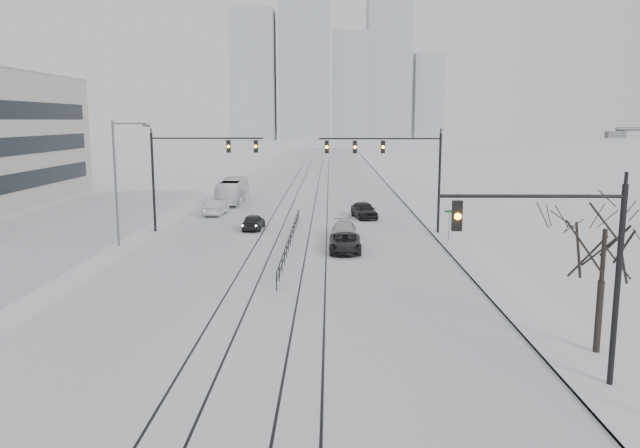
{
  "coord_description": "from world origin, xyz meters",
  "views": [
    {
      "loc": [
        2.83,
        -14.21,
        9.05
      ],
      "look_at": [
        2.28,
        20.74,
        3.2
      ],
      "focal_mm": 35.0,
      "sensor_mm": 36.0,
      "label": 1
    }
  ],
  "objects_px": {
    "sedan_sb_inner": "(253,222)",
    "sedan_nb_far": "(364,210)",
    "traffic_mast_near": "(571,258)",
    "sedan_nb_front": "(345,243)",
    "sedan_nb_right": "(344,231)",
    "box_truck": "(233,191)",
    "sedan_sb_outer": "(216,208)",
    "bare_tree": "(604,242)"
  },
  "relations": [
    {
      "from": "bare_tree",
      "to": "sedan_sb_outer",
      "type": "bearing_deg",
      "value": 120.7
    },
    {
      "from": "traffic_mast_near",
      "to": "sedan_sb_inner",
      "type": "height_order",
      "value": "traffic_mast_near"
    },
    {
      "from": "sedan_sb_outer",
      "to": "sedan_nb_right",
      "type": "relative_size",
      "value": 0.97
    },
    {
      "from": "sedan_sb_outer",
      "to": "sedan_nb_far",
      "type": "bearing_deg",
      "value": 177.69
    },
    {
      "from": "sedan_nb_right",
      "to": "sedan_sb_outer",
      "type": "bearing_deg",
      "value": 136.59
    },
    {
      "from": "sedan_nb_right",
      "to": "sedan_nb_far",
      "type": "xyz_separation_m",
      "value": [
        2.1,
        10.52,
        0.09
      ]
    },
    {
      "from": "sedan_sb_outer",
      "to": "sedan_nb_far",
      "type": "distance_m",
      "value": 14.23
    },
    {
      "from": "sedan_nb_right",
      "to": "sedan_sb_inner",
      "type": "bearing_deg",
      "value": 152.6
    },
    {
      "from": "sedan_nb_front",
      "to": "sedan_nb_far",
      "type": "xyz_separation_m",
      "value": [
        2.13,
        15.1,
        0.12
      ]
    },
    {
      "from": "bare_tree",
      "to": "box_truck",
      "type": "distance_m",
      "value": 49.34
    },
    {
      "from": "sedan_sb_inner",
      "to": "sedan_nb_far",
      "type": "distance_m",
      "value": 11.45
    },
    {
      "from": "sedan_sb_outer",
      "to": "sedan_nb_front",
      "type": "relative_size",
      "value": 0.96
    },
    {
      "from": "traffic_mast_near",
      "to": "sedan_nb_right",
      "type": "distance_m",
      "value": 27.8
    },
    {
      "from": "sedan_nb_right",
      "to": "sedan_nb_far",
      "type": "bearing_deg",
      "value": 80.69
    },
    {
      "from": "sedan_sb_outer",
      "to": "box_truck",
      "type": "height_order",
      "value": "box_truck"
    },
    {
      "from": "sedan_sb_inner",
      "to": "box_truck",
      "type": "distance_m",
      "value": 17.25
    },
    {
      "from": "sedan_nb_right",
      "to": "box_truck",
      "type": "bearing_deg",
      "value": 121.3
    },
    {
      "from": "sedan_sb_inner",
      "to": "sedan_sb_outer",
      "type": "xyz_separation_m",
      "value": [
        -4.59,
        8.01,
        0.08
      ]
    },
    {
      "from": "sedan_nb_front",
      "to": "sedan_nb_far",
      "type": "distance_m",
      "value": 15.25
    },
    {
      "from": "sedan_nb_far",
      "to": "traffic_mast_near",
      "type": "bearing_deg",
      "value": -94.13
    },
    {
      "from": "box_truck",
      "to": "sedan_nb_right",
      "type": "bearing_deg",
      "value": 119.61
    },
    {
      "from": "bare_tree",
      "to": "sedan_nb_front",
      "type": "bearing_deg",
      "value": 115.98
    },
    {
      "from": "sedan_nb_front",
      "to": "sedan_sb_outer",
      "type": "bearing_deg",
      "value": 126.03
    },
    {
      "from": "sedan_sb_outer",
      "to": "box_truck",
      "type": "relative_size",
      "value": 0.47
    },
    {
      "from": "traffic_mast_near",
      "to": "box_truck",
      "type": "relative_size",
      "value": 0.73
    },
    {
      "from": "sedan_nb_right",
      "to": "bare_tree",
      "type": "bearing_deg",
      "value": -66.6
    },
    {
      "from": "traffic_mast_near",
      "to": "sedan_nb_front",
      "type": "bearing_deg",
      "value": 107.32
    },
    {
      "from": "sedan_nb_far",
      "to": "box_truck",
      "type": "relative_size",
      "value": 0.47
    },
    {
      "from": "sedan_sb_outer",
      "to": "box_truck",
      "type": "distance_m",
      "value": 8.72
    },
    {
      "from": "sedan_nb_right",
      "to": "box_truck",
      "type": "height_order",
      "value": "box_truck"
    },
    {
      "from": "bare_tree",
      "to": "sedan_nb_far",
      "type": "relative_size",
      "value": 1.36
    },
    {
      "from": "traffic_mast_near",
      "to": "bare_tree",
      "type": "distance_m",
      "value": 3.85
    },
    {
      "from": "sedan_sb_inner",
      "to": "sedan_nb_right",
      "type": "distance_m",
      "value": 8.54
    },
    {
      "from": "sedan_nb_far",
      "to": "sedan_nb_right",
      "type": "bearing_deg",
      "value": -112.73
    },
    {
      "from": "traffic_mast_near",
      "to": "bare_tree",
      "type": "bearing_deg",
      "value": 51.24
    },
    {
      "from": "sedan_sb_inner",
      "to": "sedan_sb_outer",
      "type": "distance_m",
      "value": 9.23
    },
    {
      "from": "sedan_nb_right",
      "to": "box_truck",
      "type": "xyz_separation_m",
      "value": [
        -11.72,
        20.89,
        0.67
      ]
    },
    {
      "from": "sedan_nb_right",
      "to": "box_truck",
      "type": "relative_size",
      "value": 0.48
    },
    {
      "from": "sedan_sb_outer",
      "to": "sedan_nb_front",
      "type": "distance_m",
      "value": 20.63
    },
    {
      "from": "bare_tree",
      "to": "sedan_nb_front",
      "type": "height_order",
      "value": "bare_tree"
    },
    {
      "from": "bare_tree",
      "to": "sedan_sb_outer",
      "type": "distance_m",
      "value": 41.87
    },
    {
      "from": "sedan_sb_inner",
      "to": "sedan_nb_far",
      "type": "xyz_separation_m",
      "value": [
        9.54,
        6.32,
        0.1
      ]
    }
  ]
}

